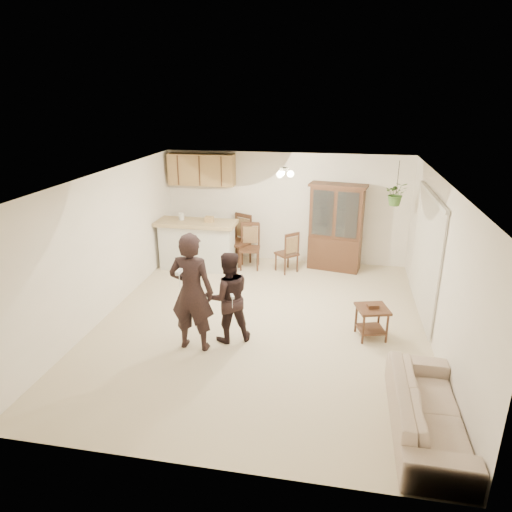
% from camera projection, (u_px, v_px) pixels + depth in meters
% --- Properties ---
extents(floor, '(6.50, 6.50, 0.00)m').
position_uv_depth(floor, '(261.00, 324.00, 7.83)').
color(floor, beige).
rests_on(floor, ground).
extents(ceiling, '(5.50, 6.50, 0.02)m').
position_uv_depth(ceiling, '(261.00, 178.00, 6.98)').
color(ceiling, silver).
rests_on(ceiling, wall_back).
extents(wall_back, '(5.50, 0.02, 2.50)m').
position_uv_depth(wall_back, '(285.00, 208.00, 10.41)').
color(wall_back, white).
rests_on(wall_back, ground).
extents(wall_front, '(5.50, 0.02, 2.50)m').
position_uv_depth(wall_front, '(203.00, 367.00, 4.40)').
color(wall_front, white).
rests_on(wall_front, ground).
extents(wall_left, '(0.02, 6.50, 2.50)m').
position_uv_depth(wall_left, '(104.00, 245.00, 7.87)').
color(wall_left, white).
rests_on(wall_left, ground).
extents(wall_right, '(0.02, 6.50, 2.50)m').
position_uv_depth(wall_right, '(439.00, 266.00, 6.93)').
color(wall_right, white).
rests_on(wall_right, ground).
extents(breakfast_bar, '(1.60, 0.55, 1.00)m').
position_uv_depth(breakfast_bar, '(197.00, 247.00, 10.15)').
color(breakfast_bar, silver).
rests_on(breakfast_bar, floor).
extents(bar_top, '(1.75, 0.70, 0.08)m').
position_uv_depth(bar_top, '(196.00, 223.00, 9.96)').
color(bar_top, tan).
rests_on(bar_top, breakfast_bar).
extents(upper_cabinets, '(1.50, 0.34, 0.70)m').
position_uv_depth(upper_cabinets, '(202.00, 170.00, 10.28)').
color(upper_cabinets, olive).
rests_on(upper_cabinets, wall_back).
extents(vertical_blinds, '(0.06, 2.30, 2.10)m').
position_uv_depth(vertical_blinds, '(425.00, 256.00, 7.82)').
color(vertical_blinds, beige).
rests_on(vertical_blinds, wall_right).
extents(ceiling_fixture, '(0.36, 0.36, 0.20)m').
position_uv_depth(ceiling_fixture, '(284.00, 173.00, 8.09)').
color(ceiling_fixture, beige).
rests_on(ceiling_fixture, ceiling).
extents(hanging_plant, '(0.43, 0.37, 0.48)m').
position_uv_depth(hanging_plant, '(396.00, 194.00, 9.03)').
color(hanging_plant, '#346227').
rests_on(hanging_plant, ceiling).
extents(plant_cord, '(0.01, 0.01, 0.65)m').
position_uv_depth(plant_cord, '(398.00, 177.00, 8.92)').
color(plant_cord, black).
rests_on(plant_cord, ceiling).
extents(sofa, '(0.75, 1.88, 0.73)m').
position_uv_depth(sofa, '(428.00, 405.00, 5.23)').
color(sofa, beige).
rests_on(sofa, floor).
extents(adult, '(0.67, 0.46, 1.80)m').
position_uv_depth(adult, '(192.00, 294.00, 6.81)').
color(adult, black).
rests_on(adult, floor).
extents(child, '(0.81, 0.74, 1.35)m').
position_uv_depth(child, '(228.00, 301.00, 7.12)').
color(child, black).
rests_on(child, floor).
extents(china_hutch, '(1.28, 0.68, 1.91)m').
position_uv_depth(china_hutch, '(336.00, 228.00, 9.97)').
color(china_hutch, '#311B12').
rests_on(china_hutch, floor).
extents(side_table, '(0.59, 0.59, 0.58)m').
position_uv_depth(side_table, '(371.00, 322.00, 7.31)').
color(side_table, '#311B12').
rests_on(side_table, floor).
extents(chair_bar, '(0.50, 0.50, 1.02)m').
position_uv_depth(chair_bar, '(250.00, 256.00, 10.22)').
color(chair_bar, '#311B12').
rests_on(chair_bar, floor).
extents(chair_hutch_left, '(0.68, 0.68, 1.14)m').
position_uv_depth(chair_hutch_left, '(238.00, 250.00, 10.48)').
color(chair_hutch_left, '#311B12').
rests_on(chair_hutch_left, floor).
extents(chair_hutch_right, '(0.58, 0.58, 0.93)m').
position_uv_depth(chair_hutch_right, '(287.00, 260.00, 10.03)').
color(chair_hutch_right, '#311B12').
rests_on(chair_hutch_right, floor).
extents(controller_adult, '(0.06, 0.16, 0.05)m').
position_uv_depth(controller_adult, '(179.00, 272.00, 6.24)').
color(controller_adult, white).
rests_on(controller_adult, adult).
extents(controller_child, '(0.09, 0.13, 0.04)m').
position_uv_depth(controller_child, '(232.00, 296.00, 6.72)').
color(controller_child, white).
rests_on(controller_child, child).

